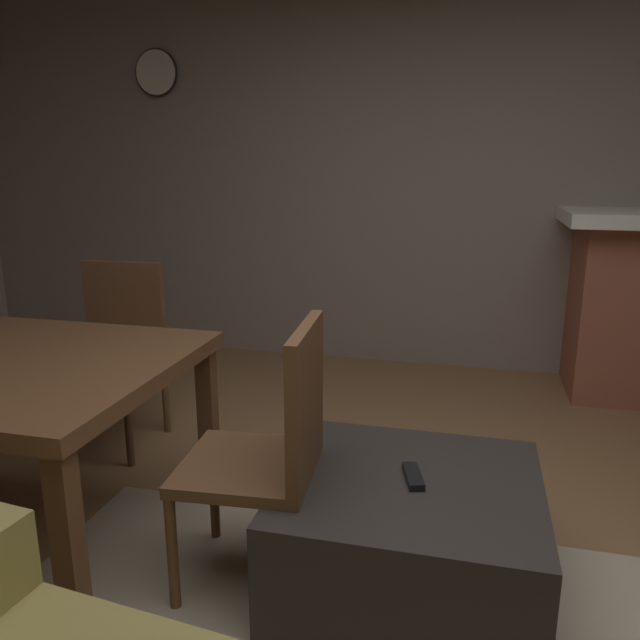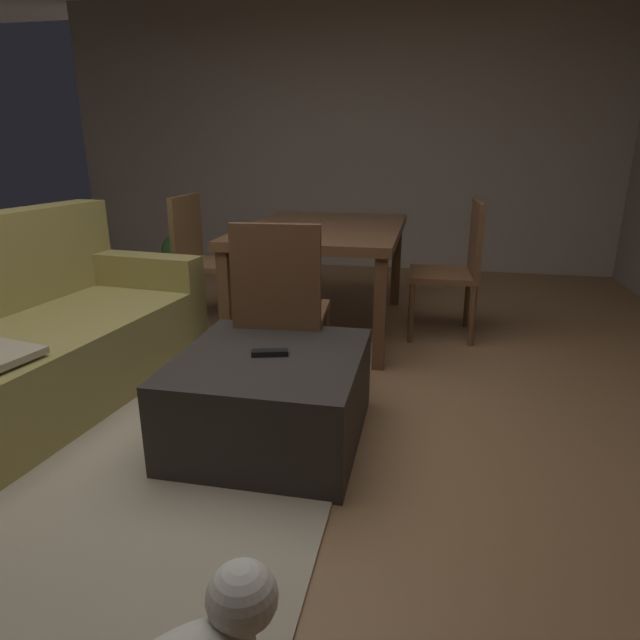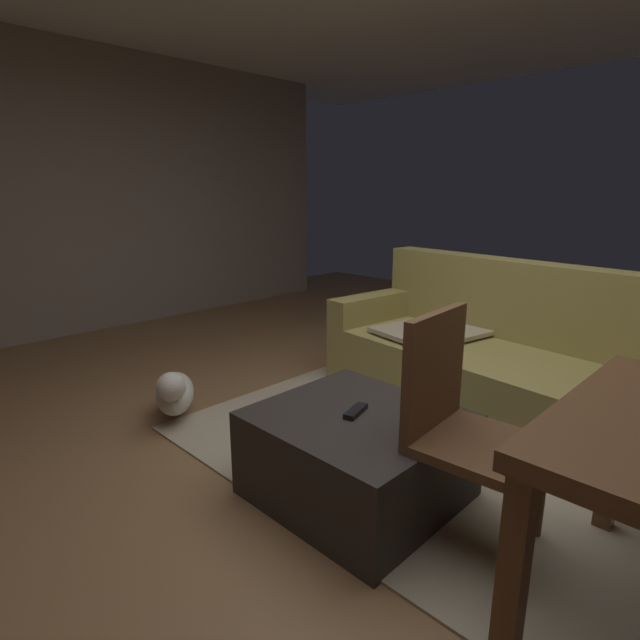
{
  "view_description": "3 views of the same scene",
  "coord_description": "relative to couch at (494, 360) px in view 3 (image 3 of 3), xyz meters",
  "views": [
    {
      "loc": [
        -0.14,
        1.59,
        1.43
      ],
      "look_at": [
        0.46,
        -0.79,
        0.8
      ],
      "focal_mm": 34.62,
      "sensor_mm": 36.0,
      "label": 1
    },
    {
      "loc": [
        -2.08,
        -0.92,
        1.28
      ],
      "look_at": [
        -0.38,
        -0.57,
        0.71
      ],
      "focal_mm": 30.23,
      "sensor_mm": 36.0,
      "label": 2
    },
    {
      "loc": [
        1.35,
        -1.86,
        1.38
      ],
      "look_at": [
        0.41,
        -0.9,
        1.04
      ],
      "focal_mm": 28.03,
      "sensor_mm": 36.0,
      "label": 3
    }
  ],
  "objects": [
    {
      "name": "wall_left",
      "position": [
        -3.79,
        -1.09,
        1.03
      ],
      "size": [
        0.12,
        6.03,
        2.72
      ],
      "primitive_type": "cube",
      "color": "gray",
      "rests_on": "ground"
    },
    {
      "name": "small_dog",
      "position": [
        -1.3,
        -1.54,
        -0.14
      ],
      "size": [
        0.5,
        0.43,
        0.32
      ],
      "color": "silver",
      "rests_on": "ground"
    },
    {
      "name": "ottoman_coffee_table",
      "position": [
        0.01,
        -1.36,
        -0.12
      ],
      "size": [
        0.85,
        0.79,
        0.41
      ],
      "primitive_type": "cube",
      "color": "#2D2826",
      "rests_on": "ground"
    },
    {
      "name": "floor",
      "position": [
        -0.01,
        -1.09,
        -0.33
      ],
      "size": [
        9.07,
        9.07,
        0.0
      ],
      "primitive_type": "plane",
      "color": "olive"
    },
    {
      "name": "dining_chair_west",
      "position": [
        0.45,
        -1.28,
        0.2
      ],
      "size": [
        0.47,
        0.47,
        0.93
      ],
      "color": "brown",
      "rests_on": "ground"
    },
    {
      "name": "couch",
      "position": [
        0.0,
        0.0,
        0.0
      ],
      "size": [
        2.22,
        1.11,
        0.94
      ],
      "color": "#9E8E4C",
      "rests_on": "ground"
    },
    {
      "name": "tv_remote",
      "position": [
        -0.0,
        -1.36,
        0.09
      ],
      "size": [
        0.09,
        0.17,
        0.02
      ],
      "primitive_type": "cube",
      "rotation": [
        0.0,
        0.0,
        0.27
      ],
      "color": "black",
      "rests_on": "ottoman_coffee_table"
    },
    {
      "name": "area_rug",
      "position": [
        0.01,
        -0.71,
        -0.32
      ],
      "size": [
        2.6,
        2.0,
        0.01
      ],
      "primitive_type": "cube",
      "color": "tan",
      "rests_on": "ground"
    }
  ]
}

